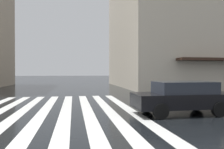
# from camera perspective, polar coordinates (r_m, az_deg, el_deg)

# --- Properties ---
(ground_plane) EXTENTS (220.00, 220.00, 0.00)m
(ground_plane) POSITION_cam_1_polar(r_m,az_deg,el_deg) (6.70, -19.26, -15.16)
(ground_plane) COLOR black
(zebra_crossing) EXTENTS (13.00, 7.50, 0.01)m
(zebra_crossing) POSITION_cam_1_polar(r_m,az_deg,el_deg) (10.56, -14.60, -9.31)
(zebra_crossing) COLOR silver
(zebra_crossing) RESTS_ON ground_plane
(haussmann_block_corner) EXTENTS (17.46, 23.77, 19.67)m
(haussmann_block_corner) POSITION_cam_1_polar(r_m,az_deg,el_deg) (33.12, 23.17, 14.19)
(haussmann_block_corner) COLOR beige
(haussmann_block_corner) RESTS_ON ground_plane
(car_black) EXTENTS (1.85, 4.10, 1.41)m
(car_black) POSITION_cam_1_polar(r_m,az_deg,el_deg) (10.05, 17.56, -5.50)
(car_black) COLOR black
(car_black) RESTS_ON ground_plane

